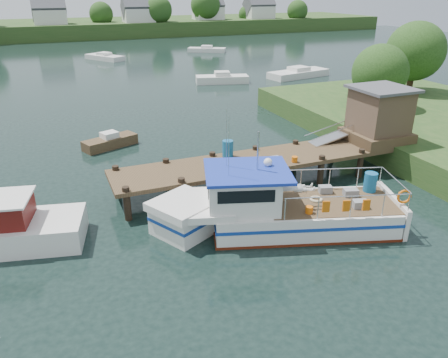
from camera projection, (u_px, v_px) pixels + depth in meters
name	position (u px, v px, depth m)	size (l,w,h in m)	color
ground_plane	(231.00, 188.00, 22.39)	(160.00, 160.00, 0.00)	black
far_shore	(76.00, 26.00, 91.24)	(140.00, 42.55, 9.22)	#2F4A1E
dock	(341.00, 132.00, 23.76)	(16.60, 3.00, 4.78)	#4B3823
lobster_boat	(273.00, 209.00, 18.28)	(10.61, 5.71, 5.17)	silver
moored_rowboat	(110.00, 142.00, 28.01)	(3.66, 2.37, 1.01)	#4B3823
moored_far	(207.00, 50.00, 69.38)	(6.11, 4.69, 1.00)	silver
moored_b	(222.00, 79.00, 46.81)	(5.87, 3.29, 1.23)	silver
moored_c	(298.00, 73.00, 49.93)	(7.77, 3.95, 1.17)	silver
moored_d	(105.00, 57.00, 61.85)	(5.03, 6.25, 1.04)	silver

